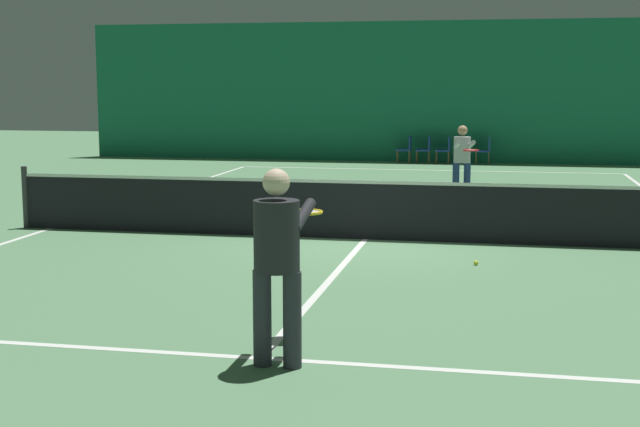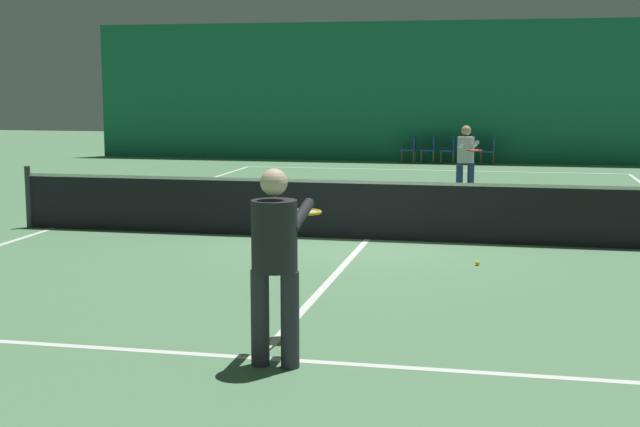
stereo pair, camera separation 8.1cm
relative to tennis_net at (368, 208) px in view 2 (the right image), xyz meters
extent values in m
plane|color=#56845B|center=(0.00, 0.00, -0.51)|extent=(60.00, 60.00, 0.00)
cube|color=#196B4C|center=(0.00, 14.73, 1.72)|extent=(23.00, 0.12, 4.46)
cube|color=white|center=(0.00, 11.90, -0.51)|extent=(11.00, 0.10, 0.00)
cube|color=white|center=(0.00, 6.40, -0.51)|extent=(8.25, 0.10, 0.00)
cube|color=white|center=(0.00, -6.40, -0.51)|extent=(8.25, 0.10, 0.00)
cube|color=white|center=(-5.50, 0.00, -0.51)|extent=(0.10, 23.80, 0.00)
cube|color=white|center=(0.00, 0.00, -0.51)|extent=(0.10, 12.80, 0.00)
cube|color=black|center=(0.00, 0.00, -0.04)|extent=(11.90, 0.02, 0.95)
cube|color=white|center=(0.00, 0.00, 0.41)|extent=(11.90, 0.02, 0.05)
cylinder|color=#333338|center=(-5.95, 0.00, 0.02)|extent=(0.10, 0.10, 1.07)
cylinder|color=#2D2D38|center=(0.07, -6.58, -0.08)|extent=(0.17, 0.17, 0.86)
cylinder|color=#2D2D38|center=(0.34, -6.59, -0.08)|extent=(0.17, 0.17, 0.86)
cylinder|color=#232328|center=(0.20, -6.59, 0.66)|extent=(0.42, 0.42, 0.62)
sphere|color=beige|center=(0.20, -6.59, 1.13)|extent=(0.24, 0.24, 0.24)
cylinder|color=#232328|center=(0.05, -6.30, 0.80)|extent=(0.13, 0.60, 0.25)
cylinder|color=#232328|center=(0.37, -6.31, 0.80)|extent=(0.13, 0.60, 0.25)
cylinder|color=black|center=(0.23, -5.87, 0.73)|extent=(0.04, 0.31, 0.03)
torus|color=gold|center=(0.24, -5.57, 0.73)|extent=(0.34, 0.34, 0.03)
cylinder|color=silver|center=(0.24, -5.57, 0.73)|extent=(0.29, 0.29, 0.00)
cylinder|color=navy|center=(1.40, 5.68, -0.12)|extent=(0.18, 0.18, 0.78)
cylinder|color=navy|center=(1.15, 5.63, -0.12)|extent=(0.18, 0.18, 0.78)
cylinder|color=#B7B7BC|center=(1.27, 5.65, 0.55)|extent=(0.44, 0.44, 0.56)
sphere|color=tan|center=(1.27, 5.65, 0.97)|extent=(0.21, 0.21, 0.21)
cylinder|color=#B7B7BC|center=(1.47, 5.44, 0.68)|extent=(0.21, 0.54, 0.23)
cylinder|color=#B7B7BC|center=(1.19, 5.37, 0.68)|extent=(0.21, 0.54, 0.23)
cylinder|color=black|center=(1.42, 5.01, 0.61)|extent=(0.10, 0.30, 0.03)
torus|color=red|center=(1.49, 4.71, 0.61)|extent=(0.40, 0.40, 0.03)
cylinder|color=silver|center=(1.49, 4.71, 0.61)|extent=(0.33, 0.33, 0.00)
cylinder|color=brown|center=(-1.09, 14.37, -0.32)|extent=(0.03, 0.03, 0.39)
cylinder|color=brown|center=(-1.09, 13.99, -0.32)|extent=(0.03, 0.03, 0.39)
cylinder|color=brown|center=(-0.71, 14.37, -0.32)|extent=(0.03, 0.03, 0.39)
cylinder|color=brown|center=(-0.71, 13.99, -0.32)|extent=(0.03, 0.03, 0.39)
cube|color=navy|center=(-0.90, 14.18, -0.10)|extent=(0.44, 0.44, 0.05)
cube|color=navy|center=(-0.70, 14.18, 0.13)|extent=(0.04, 0.44, 0.40)
cylinder|color=brown|center=(-0.48, 14.37, -0.32)|extent=(0.03, 0.03, 0.39)
cylinder|color=brown|center=(-0.48, 13.99, -0.32)|extent=(0.03, 0.03, 0.39)
cylinder|color=brown|center=(-0.10, 14.37, -0.32)|extent=(0.03, 0.03, 0.39)
cylinder|color=brown|center=(-0.10, 13.99, -0.32)|extent=(0.03, 0.03, 0.39)
cube|color=navy|center=(-0.29, 14.18, -0.10)|extent=(0.44, 0.44, 0.05)
cube|color=navy|center=(-0.09, 14.18, 0.13)|extent=(0.04, 0.44, 0.40)
cylinder|color=brown|center=(0.14, 14.37, -0.32)|extent=(0.03, 0.03, 0.39)
cylinder|color=brown|center=(0.14, 13.99, -0.32)|extent=(0.03, 0.03, 0.39)
cylinder|color=brown|center=(0.52, 14.37, -0.32)|extent=(0.03, 0.03, 0.39)
cylinder|color=brown|center=(0.52, 13.99, -0.32)|extent=(0.03, 0.03, 0.39)
cube|color=navy|center=(0.33, 14.18, -0.10)|extent=(0.44, 0.44, 0.05)
cube|color=navy|center=(0.53, 14.18, 0.13)|extent=(0.04, 0.44, 0.40)
cylinder|color=brown|center=(0.75, 14.37, -0.32)|extent=(0.03, 0.03, 0.39)
cylinder|color=brown|center=(0.75, 13.99, -0.32)|extent=(0.03, 0.03, 0.39)
cylinder|color=brown|center=(1.13, 14.37, -0.32)|extent=(0.03, 0.03, 0.39)
cylinder|color=brown|center=(1.13, 13.99, -0.32)|extent=(0.03, 0.03, 0.39)
cube|color=navy|center=(0.94, 14.18, -0.10)|extent=(0.44, 0.44, 0.05)
cube|color=navy|center=(1.14, 14.18, 0.13)|extent=(0.04, 0.44, 0.40)
cylinder|color=brown|center=(1.37, 14.37, -0.32)|extent=(0.03, 0.03, 0.39)
cylinder|color=brown|center=(1.37, 13.99, -0.32)|extent=(0.03, 0.03, 0.39)
cylinder|color=brown|center=(1.75, 14.37, -0.32)|extent=(0.03, 0.03, 0.39)
cylinder|color=brown|center=(1.75, 13.99, -0.32)|extent=(0.03, 0.03, 0.39)
cube|color=navy|center=(1.56, 14.18, -0.10)|extent=(0.44, 0.44, 0.05)
cube|color=navy|center=(1.76, 14.18, 0.13)|extent=(0.04, 0.44, 0.40)
sphere|color=#D1DB33|center=(1.80, -1.73, -0.48)|extent=(0.07, 0.07, 0.07)
camera|label=1|loc=(2.07, -13.95, 1.96)|focal=50.00mm
camera|label=2|loc=(2.15, -13.94, 1.96)|focal=50.00mm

